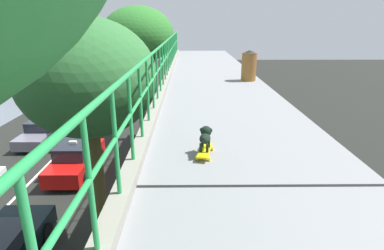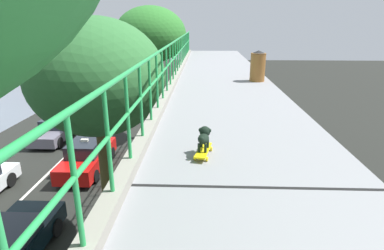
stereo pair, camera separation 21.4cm
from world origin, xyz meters
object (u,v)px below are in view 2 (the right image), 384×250
car_black_third (7,246)px  toy_skateboard (203,151)px  city_bus (110,74)px  car_grey_sixth (56,130)px  litter_bin (258,66)px  car_red_taxi_fifth (87,156)px  small_dog (204,136)px

car_black_third → toy_skateboard: (6.08, -3.80, 4.93)m
city_bus → toy_skateboard: (10.06, -28.92, 3.66)m
car_grey_sixth → litter_bin: 15.20m
car_grey_sixth → toy_skateboard: bearing=-56.9°
car_black_third → car_red_taxi_fifth: 6.63m
small_dog → litter_bin: (1.64, 5.70, 0.21)m
car_red_taxi_fifth → litter_bin: litter_bin is taller
city_bus → litter_bin: bearing=-63.2°
car_black_third → city_bus: (-3.98, 25.13, 1.28)m
car_red_taxi_fifth → city_bus: 18.99m
toy_skateboard → car_red_taxi_fifth: bearing=119.6°
car_black_third → car_grey_sixth: size_ratio=1.08×
car_red_taxi_fifth → car_black_third: bearing=-91.3°
car_grey_sixth → litter_bin: (11.15, -8.84, 5.35)m
car_black_third → car_red_taxi_fifth: bearing=88.7°
car_grey_sixth → toy_skateboard: toy_skateboard is taller
city_bus → toy_skateboard: bearing=-70.8°
toy_skateboard → litter_bin: 5.98m
city_bus → small_dog: 30.83m
car_grey_sixth → car_black_third: bearing=-72.4°
car_grey_sixth → city_bus: size_ratio=0.39×
city_bus → car_red_taxi_fifth: bearing=-77.4°
car_grey_sixth → litter_bin: size_ratio=4.37×
car_black_third → car_red_taxi_fifth: (0.15, 6.63, 0.07)m
car_black_third → car_grey_sixth: (-3.43, 10.78, -0.01)m
small_dog → litter_bin: 5.94m
car_grey_sixth → car_red_taxi_fifth: bearing=-49.2°
small_dog → toy_skateboard: bearing=-102.6°
car_red_taxi_fifth → city_bus: (-4.13, 18.50, 1.21)m
car_grey_sixth → small_dog: size_ratio=11.24×
car_red_taxi_fifth → small_dog: (5.93, -10.39, 5.07)m
city_bus → small_dog: size_ratio=28.74×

